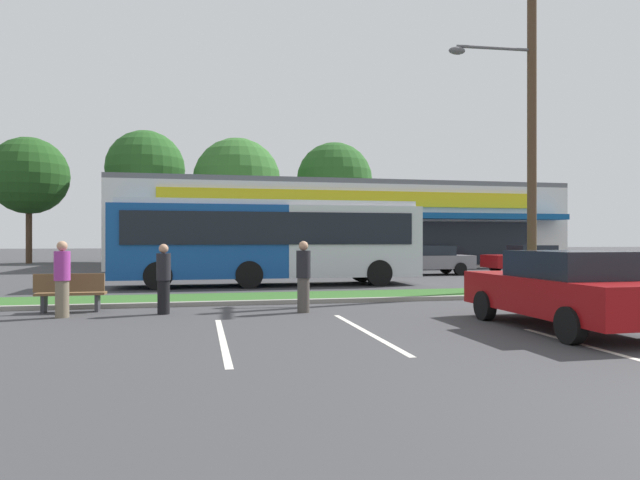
{
  "coord_description": "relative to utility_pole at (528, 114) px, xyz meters",
  "views": [
    {
      "loc": [
        -5.92,
        -2.49,
        1.76
      ],
      "look_at": [
        -1.5,
        18.1,
        1.76
      ],
      "focal_mm": 31.55,
      "sensor_mm": 36.0,
      "label": 1
    }
  ],
  "objects": [
    {
      "name": "parking_stripe_2",
      "position": [
        -4.3,
        -9.08,
        -5.92
      ],
      "size": [
        0.12,
        4.8,
        0.01
      ],
      "primitive_type": "cube",
      "color": "silver",
      "rests_on": "ground_plane"
    },
    {
      "name": "parking_stripe_0",
      "position": [
        -10.19,
        -6.53,
        -5.92
      ],
      "size": [
        0.12,
        4.8,
        0.01
      ],
      "primitive_type": "cube",
      "color": "silver",
      "rests_on": "ground_plane"
    },
    {
      "name": "curb_lip",
      "position": [
        -4.67,
        -1.37,
        -5.86
      ],
      "size": [
        56.0,
        0.24,
        0.12
      ],
      "primitive_type": "cube",
      "color": "gray",
      "rests_on": "ground_plane"
    },
    {
      "name": "car_0",
      "position": [
        0.66,
        9.88,
        -5.17
      ],
      "size": [
        4.57,
        1.87,
        1.45
      ],
      "rotation": [
        0.0,
        0.0,
        3.14
      ],
      "color": "slate",
      "rests_on": "ground_plane"
    },
    {
      "name": "storefront_building",
      "position": [
        -1.41,
        22.3,
        -3.18
      ],
      "size": [
        28.88,
        14.24,
        5.49
      ],
      "color": "silver",
      "rests_on": "ground_plane"
    },
    {
      "name": "utility_pole",
      "position": [
        0.0,
        0.0,
        0.0
      ],
      "size": [
        3.03,
        2.4,
        11.14
      ],
      "color": "#4C3826",
      "rests_on": "ground_plane"
    },
    {
      "name": "tree_mid",
      "position": [
        0.43,
        28.98,
        0.78
      ],
      "size": [
        6.34,
        6.34,
        9.89
      ],
      "color": "#473323",
      "rests_on": "ground_plane"
    },
    {
      "name": "car_2",
      "position": [
        -10.23,
        10.37,
        -5.16
      ],
      "size": [
        4.34,
        1.88,
        1.47
      ],
      "rotation": [
        0.0,
        0.0,
        3.14
      ],
      "color": "#0C3F1E",
      "rests_on": "ground_plane"
    },
    {
      "name": "parking_stripe_1",
      "position": [
        -7.47,
        -6.32,
        -5.92
      ],
      "size": [
        0.12,
        4.8,
        0.01
      ],
      "primitive_type": "cube",
      "color": "silver",
      "rests_on": "ground_plane"
    },
    {
      "name": "grass_median",
      "position": [
        -4.67,
        -0.15,
        -5.86
      ],
      "size": [
        56.0,
        2.2,
        0.12
      ],
      "primitive_type": "cube",
      "color": "#2D5B23",
      "rests_on": "ground_plane"
    },
    {
      "name": "car_1",
      "position": [
        6.33,
        9.88,
        -5.16
      ],
      "size": [
        4.54,
        1.94,
        1.48
      ],
      "rotation": [
        0.0,
        0.0,
        3.14
      ],
      "color": "maroon",
      "rests_on": "ground_plane"
    },
    {
      "name": "car_3",
      "position": [
        -3.59,
        -6.87,
        -5.13
      ],
      "size": [
        1.99,
        4.69,
        1.55
      ],
      "rotation": [
        0.0,
        0.0,
        1.57
      ],
      "color": "maroon",
      "rests_on": "ground_plane"
    },
    {
      "name": "pedestrian_mid",
      "position": [
        -11.42,
        -2.85,
        -5.09
      ],
      "size": [
        0.34,
        0.34,
        1.66
      ],
      "rotation": [
        0.0,
        0.0,
        5.31
      ],
      "color": "black",
      "rests_on": "ground_plane"
    },
    {
      "name": "tree_mid_left",
      "position": [
        -7.65,
        28.73,
        0.48
      ],
      "size": [
        6.99,
        6.99,
        9.91
      ],
      "color": "#473323",
      "rests_on": "ground_plane"
    },
    {
      "name": "pedestrian_far",
      "position": [
        -8.12,
        -3.23,
        -5.05
      ],
      "size": [
        0.35,
        0.35,
        1.73
      ],
      "rotation": [
        0.0,
        0.0,
        1.71
      ],
      "color": "#47423D",
      "rests_on": "ground_plane"
    },
    {
      "name": "bus_stop_bench",
      "position": [
        -13.65,
        -2.06,
        -5.42
      ],
      "size": [
        1.6,
        0.45,
        0.95
      ],
      "rotation": [
        0.0,
        0.0,
        3.14
      ],
      "color": "brown",
      "rests_on": "ground_plane"
    },
    {
      "name": "tree_far_left",
      "position": [
        -23.05,
        28.89,
        0.62
      ],
      "size": [
        5.73,
        5.73,
        9.43
      ],
      "color": "#473323",
      "rests_on": "ground_plane"
    },
    {
      "name": "tree_left",
      "position": [
        -14.81,
        29.98,
        1.43
      ],
      "size": [
        6.18,
        6.18,
        10.46
      ],
      "color": "#473323",
      "rests_on": "ground_plane"
    },
    {
      "name": "pedestrian_by_pole",
      "position": [
        -13.64,
        -2.97,
        -5.05
      ],
      "size": [
        0.35,
        0.35,
        1.74
      ],
      "rotation": [
        0.0,
        0.0,
        4.45
      ],
      "color": "#726651",
      "rests_on": "ground_plane"
    },
    {
      "name": "city_bus",
      "position": [
        -7.96,
        4.94,
        -4.16
      ],
      "size": [
        11.63,
        2.69,
        3.25
      ],
      "rotation": [
        0.0,
        0.0,
        -0.0
      ],
      "color": "#144793",
      "rests_on": "ground_plane"
    }
  ]
}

